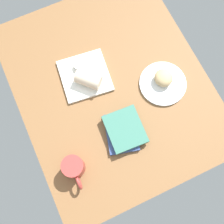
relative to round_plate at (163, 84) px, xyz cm
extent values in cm
cube|color=brown|center=(-9.96, -22.81, -2.70)|extent=(110.00, 90.00, 4.00)
cylinder|color=white|center=(0.00, 0.00, 0.00)|extent=(22.65, 22.65, 1.40)
ellipsoid|color=tan|center=(-1.46, 0.51, 3.56)|extent=(10.25, 9.98, 5.73)
cube|color=white|center=(-19.58, -32.53, 0.10)|extent=(25.33, 25.33, 1.60)
cylinder|color=silver|center=(-24.70, -33.04, 2.23)|extent=(5.30, 5.30, 2.66)
cylinder|color=#CD6A2C|center=(-24.70, -33.04, 3.26)|extent=(4.35, 4.35, 0.40)
cylinder|color=beige|center=(-15.49, -32.13, 4.49)|extent=(13.52, 13.35, 7.17)
cube|color=#33477F|center=(13.46, -28.63, 0.43)|extent=(21.61, 18.06, 2.27)
cube|color=#387260|center=(13.18, -26.75, 2.87)|extent=(19.25, 16.89, 2.60)
cylinder|color=#B23833|center=(18.99, -54.14, 4.49)|extent=(9.38, 9.38, 10.38)
cylinder|color=olive|center=(18.99, -54.14, 9.08)|extent=(7.69, 7.69, 0.40)
torus|color=#B23833|center=(25.38, -54.51, 4.49)|extent=(7.49, 1.64, 7.43)
camera|label=1|loc=(34.60, -43.16, 124.78)|focal=44.29mm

